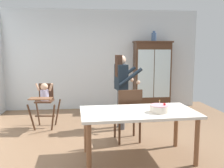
# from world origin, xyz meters

# --- Properties ---
(ground_plane) EXTENTS (6.24, 6.24, 0.00)m
(ground_plane) POSITION_xyz_m (0.00, 0.00, 0.00)
(ground_plane) COLOR brown
(wall_back) EXTENTS (5.32, 0.06, 2.70)m
(wall_back) POSITION_xyz_m (0.00, 2.63, 1.35)
(wall_back) COLOR silver
(wall_back) RESTS_ON ground_plane
(china_cabinet) EXTENTS (1.02, 0.48, 1.86)m
(china_cabinet) POSITION_xyz_m (1.35, 2.37, 0.93)
(china_cabinet) COLOR #422819
(china_cabinet) RESTS_ON ground_plane
(ceramic_vase) EXTENTS (0.13, 0.13, 0.27)m
(ceramic_vase) POSITION_xyz_m (1.38, 2.37, 1.97)
(ceramic_vase) COLOR #3D567F
(ceramic_vase) RESTS_ON china_cabinet
(high_chair_with_toddler) EXTENTS (0.63, 0.73, 0.95)m
(high_chair_with_toddler) POSITION_xyz_m (-1.32, 0.99, 0.65)
(high_chair_with_toddler) COLOR #422819
(high_chair_with_toddler) RESTS_ON ground_plane
(adult_person) EXTENTS (0.55, 0.53, 1.53)m
(adult_person) POSITION_xyz_m (0.27, 0.77, 0.97)
(adult_person) COLOR #47474C
(adult_person) RESTS_ON ground_plane
(dining_table) EXTENTS (1.73, 0.98, 0.74)m
(dining_table) POSITION_xyz_m (0.30, -0.70, 0.65)
(dining_table) COLOR silver
(dining_table) RESTS_ON ground_plane
(birthday_cake) EXTENTS (0.28, 0.28, 0.19)m
(birthday_cake) POSITION_xyz_m (0.59, -0.81, 0.79)
(birthday_cake) COLOR beige
(birthday_cake) RESTS_ON dining_table
(dining_chair_far_side) EXTENTS (0.48, 0.48, 0.96)m
(dining_chair_far_side) POSITION_xyz_m (0.28, -0.03, 0.56)
(dining_chair_far_side) COLOR #422819
(dining_chair_far_side) RESTS_ON ground_plane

